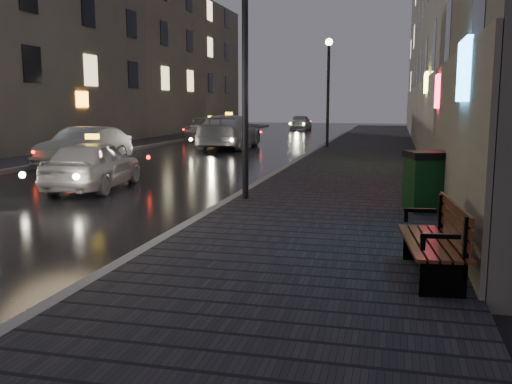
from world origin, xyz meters
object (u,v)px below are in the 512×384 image
Objects in this scene: lamp_far at (328,79)px; car_far at (301,122)px; taxi_far at (211,128)px; car_left_mid at (85,147)px; lamp_near at (245,50)px; trash_bin at (426,181)px; taxi_mid at (229,132)px; bench at (439,240)px; taxi_near at (93,164)px.

lamp_far is 1.35× the size of car_far.
car_left_mid is at bearing -83.90° from taxi_far.
lamp_near is at bearing 95.56° from car_far.
car_left_mid reaches higher than taxi_far.
trash_bin is 0.21× the size of taxi_mid.
trash_bin reaches higher than car_far.
lamp_far reaches higher than bench.
taxi_far is at bearing -67.17° from taxi_mid.
car_left_mid reaches higher than car_far.
lamp_near is 4.35× the size of trash_bin.
bench is 0.40× the size of taxi_far.
taxi_far is (-3.72, 21.54, -0.01)m from taxi_near.
taxi_near is 21.86m from taxi_far.
taxi_near reaches higher than car_far.
bench is 42.03m from car_far.
bench is 22.84m from taxi_mid.
lamp_near is 0.90× the size of taxi_mid.
taxi_near reaches higher than taxi_far.
car_left_mid reaches higher than trash_bin.
car_far reaches higher than bench.
lamp_far is 1.21× the size of car_left_mid.
car_left_mid is at bearing 129.36° from bench.
car_far is (0.45, 20.14, -0.19)m from taxi_mid.
lamp_near is at bearing -36.27° from car_left_mid.
taxi_near is at bearing -75.89° from taxi_far.
taxi_near is 0.68× the size of taxi_mid.
trash_bin is at bearing -58.04° from taxi_far.
taxi_mid reaches higher than taxi_near.
taxi_near is at bearing 88.21° from car_far.
car_left_mid is (-7.84, 6.43, -2.77)m from lamp_near.
taxi_mid is at bearing 107.70° from lamp_near.
taxi_far is at bearing 107.64° from bench.
taxi_far is (-8.36, 6.92, -2.82)m from lamp_far.
taxi_near is at bearing 89.51° from taxi_mid.
car_left_mid reaches higher than bench.
lamp_far is 2.74× the size of bench.
trash_bin is (3.95, -16.57, -2.72)m from lamp_far.
taxi_far is at bearing 110.03° from lamp_near.
car_far is (-4.60, 19.96, -2.82)m from lamp_far.
lamp_far is at bearing -115.23° from taxi_near.
lamp_far is 15.59m from taxi_near.
taxi_far is at bearing 94.88° from car_left_mid.
lamp_near is at bearing 105.57° from taxi_mid.
taxi_near is at bearing -54.50° from car_left_mid.
lamp_near reaches higher than car_left_mid.
lamp_far is 11.21m from taxi_far.
taxi_far is at bearing 140.37° from lamp_far.
bench is at bearing -62.17° from taxi_far.
bench is at bearing 99.91° from car_far.
lamp_far is (0.00, 16.00, 0.00)m from lamp_near.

